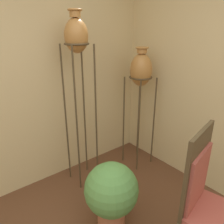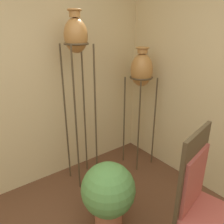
% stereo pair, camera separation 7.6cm
% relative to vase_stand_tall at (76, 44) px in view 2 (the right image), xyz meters
% --- Properties ---
extents(vase_stand_tall, '(0.28, 0.28, 2.04)m').
position_rel_vase_stand_tall_xyz_m(vase_stand_tall, '(0.00, 0.00, 0.00)').
color(vase_stand_tall, '#473823').
rests_on(vase_stand_tall, ground_plane).
extents(vase_stand_medium, '(0.31, 0.31, 1.64)m').
position_rel_vase_stand_tall_xyz_m(vase_stand_medium, '(0.82, -0.16, -0.37)').
color(vase_stand_medium, '#473823').
rests_on(vase_stand_medium, ground_plane).
extents(chair, '(0.56, 0.54, 1.20)m').
position_rel_vase_stand_tall_xyz_m(chair, '(0.18, -1.53, -1.04)').
color(chair, '#473823').
rests_on(chair, ground_plane).
extents(potted_plant, '(0.51, 0.51, 0.72)m').
position_rel_vase_stand_tall_xyz_m(potted_plant, '(-0.20, -0.82, -1.28)').
color(potted_plant, '#B26647').
rests_on(potted_plant, ground_plane).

